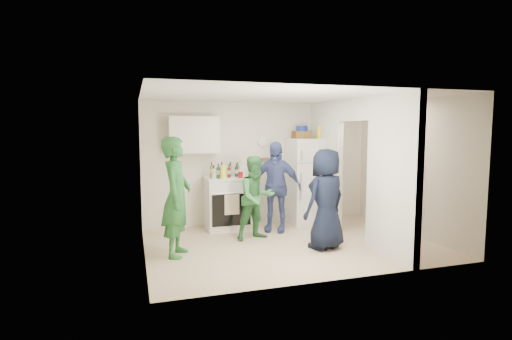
{
  "coord_description": "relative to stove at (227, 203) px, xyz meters",
  "views": [
    {
      "loc": [
        -2.54,
        -6.18,
        1.96
      ],
      "look_at": [
        -0.49,
        0.4,
        1.25
      ],
      "focal_mm": 28.0,
      "sensor_mm": 36.0,
      "label": 1
    }
  ],
  "objects": [
    {
      "name": "floor",
      "position": [
        0.78,
        -1.37,
        -0.51
      ],
      "size": [
        4.8,
        4.8,
        0.0
      ],
      "primitive_type": "plane",
      "color": "beige",
      "rests_on": "ground"
    },
    {
      "name": "partition_pier_back",
      "position": [
        1.98,
        -0.27,
        0.74
      ],
      "size": [
        0.12,
        1.2,
        2.5
      ],
      "primitive_type": "cube",
      "color": "silver",
      "rests_on": "floor"
    },
    {
      "name": "fridge",
      "position": [
        1.68,
        -0.03,
        0.37
      ],
      "size": [
        0.73,
        0.71,
        1.76
      ],
      "primitive_type": "cube",
      "color": "white",
      "rests_on": "floor"
    },
    {
      "name": "person_green_left",
      "position": [
        -1.13,
        -1.41,
        0.41
      ],
      "size": [
        0.64,
        0.78,
        1.85
      ],
      "primitive_type": "imported",
      "rotation": [
        0.0,
        0.0,
        1.24
      ],
      "color": "#2E7532",
      "rests_on": "floor"
    },
    {
      "name": "yellow_cup_stack_top",
      "position": [
        1.9,
        -0.13,
        1.38
      ],
      "size": [
        0.09,
        0.09,
        0.25
      ],
      "primitive_type": "cylinder",
      "color": "yellow",
      "rests_on": "fridge"
    },
    {
      "name": "person_denim",
      "position": [
        0.83,
        -0.45,
        0.35
      ],
      "size": [
        1.08,
        0.89,
        1.73
      ],
      "primitive_type": "imported",
      "rotation": [
        0.0,
        0.0,
        -0.55
      ],
      "color": "#3D4B86",
      "rests_on": "floor"
    },
    {
      "name": "person_green_center",
      "position": [
        0.33,
        -0.88,
        0.23
      ],
      "size": [
        0.83,
        0.71,
        1.49
      ],
      "primitive_type": "imported",
      "rotation": [
        0.0,
        0.0,
        0.22
      ],
      "color": "#337543",
      "rests_on": "floor"
    },
    {
      "name": "bottle_c",
      "position": [
        -0.07,
        0.13,
        0.66
      ],
      "size": [
        0.06,
        0.06,
        0.29
      ],
      "primitive_type": "cylinder",
      "color": "#A7AEB5",
      "rests_on": "stove"
    },
    {
      "name": "bottle_a",
      "position": [
        -0.28,
        0.13,
        0.66
      ],
      "size": [
        0.06,
        0.06,
        0.3
      ],
      "primitive_type": "cylinder",
      "color": "olive",
      "rests_on": "stove"
    },
    {
      "name": "partition_header",
      "position": [
        1.98,
        -1.37,
        1.79
      ],
      "size": [
        0.12,
        1.0,
        0.4
      ],
      "primitive_type": "cube",
      "color": "silver",
      "rests_on": "partition_pier_back"
    },
    {
      "name": "wall_back",
      "position": [
        0.78,
        0.33,
        0.74
      ],
      "size": [
        4.8,
        0.0,
        4.8
      ],
      "primitive_type": "plane",
      "rotation": [
        1.57,
        0.0,
        0.0
      ],
      "color": "silver",
      "rests_on": "floor"
    },
    {
      "name": "wall_left",
      "position": [
        -1.62,
        -1.37,
        0.74
      ],
      "size": [
        0.0,
        3.4,
        3.4
      ],
      "primitive_type": "plane",
      "rotation": [
        1.57,
        0.0,
        1.57
      ],
      "color": "silver",
      "rests_on": "floor"
    },
    {
      "name": "upper_cabinet",
      "position": [
        -0.62,
        0.15,
        1.34
      ],
      "size": [
        0.95,
        0.34,
        0.7
      ],
      "primitive_type": "cube",
      "color": "silver",
      "rests_on": "wall_back"
    },
    {
      "name": "bottle_b",
      "position": [
        -0.19,
        -0.09,
        0.65
      ],
      "size": [
        0.07,
        0.07,
        0.28
      ],
      "primitive_type": "cylinder",
      "color": "#17462A",
      "rests_on": "stove"
    },
    {
      "name": "yellow_cup_stack_stove",
      "position": [
        -0.12,
        -0.22,
        0.64
      ],
      "size": [
        0.09,
        0.09,
        0.25
      ],
      "primitive_type": "cylinder",
      "color": "#FDFF15",
      "rests_on": "stove"
    },
    {
      "name": "bottle_g",
      "position": [
        0.26,
        0.13,
        0.65
      ],
      "size": [
        0.07,
        0.07,
        0.28
      ],
      "primitive_type": "cylinder",
      "color": "olive",
      "rests_on": "stove"
    },
    {
      "name": "bottle_h",
      "position": [
        -0.28,
        -0.1,
        0.64
      ],
      "size": [
        0.08,
        0.08,
        0.25
      ],
      "primitive_type": "cylinder",
      "color": "#B7BDC4",
      "rests_on": "stove"
    },
    {
      "name": "ceiling",
      "position": [
        0.78,
        -1.37,
        1.99
      ],
      "size": [
        4.8,
        4.8,
        0.0
      ],
      "primitive_type": "plane",
      "rotation": [
        3.14,
        0.0,
        0.0
      ],
      "color": "white",
      "rests_on": "wall_back"
    },
    {
      "name": "stove",
      "position": [
        0.0,
        0.0,
        0.0
      ],
      "size": [
        0.86,
        0.71,
        1.02
      ],
      "primitive_type": "cube",
      "color": "white",
      "rests_on": "floor"
    },
    {
      "name": "red_cup",
      "position": [
        0.22,
        -0.2,
        0.57
      ],
      "size": [
        0.09,
        0.09,
        0.12
      ],
      "primitive_type": "cylinder",
      "color": "#BB0C12",
      "rests_on": "stove"
    },
    {
      "name": "blue_bowl",
      "position": [
        1.58,
        0.02,
        1.46
      ],
      "size": [
        0.24,
        0.24,
        0.11
      ],
      "primitive_type": "cylinder",
      "color": "navy",
      "rests_on": "wicker_basket"
    },
    {
      "name": "nook_window",
      "position": [
        3.16,
        -1.17,
        1.14
      ],
      "size": [
        0.03,
        0.7,
        0.8
      ],
      "primitive_type": "cube",
      "color": "black",
      "rests_on": "wall_right"
    },
    {
      "name": "wicker_basket",
      "position": [
        1.58,
        0.02,
        1.33
      ],
      "size": [
        0.35,
        0.25,
        0.15
      ],
      "primitive_type": "cube",
      "color": "brown",
      "rests_on": "fridge"
    },
    {
      "name": "nook_window_frame",
      "position": [
        3.15,
        -1.17,
        1.14
      ],
      "size": [
        0.04,
        0.76,
        0.86
      ],
      "primitive_type": "cube",
      "color": "white",
      "rests_on": "wall_right"
    },
    {
      "name": "nook_valance",
      "position": [
        3.12,
        -1.17,
        1.49
      ],
      "size": [
        0.04,
        0.82,
        0.18
      ],
      "primitive_type": "cube",
      "color": "white",
      "rests_on": "wall_right"
    },
    {
      "name": "person_navy",
      "position": [
        1.24,
        -1.76,
        0.31
      ],
      "size": [
        0.94,
        0.78,
        1.65
      ],
      "primitive_type": "imported",
      "rotation": [
        0.0,
        0.0,
        -2.77
      ],
      "color": "black",
      "rests_on": "floor"
    },
    {
      "name": "partition_pier_front",
      "position": [
        1.98,
        -2.47,
        0.74
      ],
      "size": [
        0.12,
        1.2,
        2.5
      ],
      "primitive_type": "cube",
      "color": "silver",
      "rests_on": "floor"
    },
    {
      "name": "spice_shelf",
      "position": [
        0.78,
        0.28,
        0.84
      ],
      "size": [
        0.35,
        0.08,
        0.03
      ],
      "primitive_type": "cube",
      "color": "olive",
      "rests_on": "wall_back"
    },
    {
      "name": "bottle_e",
      "position": [
        0.11,
        0.19,
        0.65
      ],
      "size": [
        0.07,
        0.07,
        0.28
      ],
      "primitive_type": "cylinder",
      "color": "#959CA5",
      "rests_on": "stove"
    },
    {
      "name": "wall_clock",
      "position": [
        0.83,
        0.31,
        1.19
      ],
      "size": [
        0.22,
        0.02,
        0.22
      ],
      "primitive_type": "cylinder",
      "rotation": [
        1.57,
        0.0,
        0.0
      ],
      "color": "white",
      "rests_on": "wall_back"
    },
    {
      "name": "person_nook",
      "position": [
        2.88,
        -1.09,
        0.39
      ],
      "size": [
        0.69,
        1.17,
        1.79
      ],
      "primitive_type": "imported",
      "rotation": [
        0.0,
        0.0,
        -1.59
      ],
      "color": "black",
      "rests_on": "floor"
    },
    {
      "name": "wall_front",
      "position": [
        0.78,
        -3.07,
        0.74
      ],
      "size": [
        4.8,
        0.0,
        4.8
      ],
      "primitive_type": "plane",
      "rotation": [
        -1.57,
        0.0,
        0.0
      ],
      "color": "silver",
      "rests_on": "floor"
    },
    {
      "name": "bottle_d",
      "position": [
        0.04,
        -0.03,
        0.64
      ],
      "size": [
        0.07,
        0.07,
        0.25
      ],
      "primitive_type": "cylinder",
      "color": "#5F1C10",
      "rests_on": "stove"
    },
    {
      "name": "bottle_f",
      "position": [
        0.2,
        0.04,
        0.64
      ],
      "size": [
        0.07,
        0.07,
        0.26
      ],
      "primitive_type": "cylinder",
      "color": "#13351D",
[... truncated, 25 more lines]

